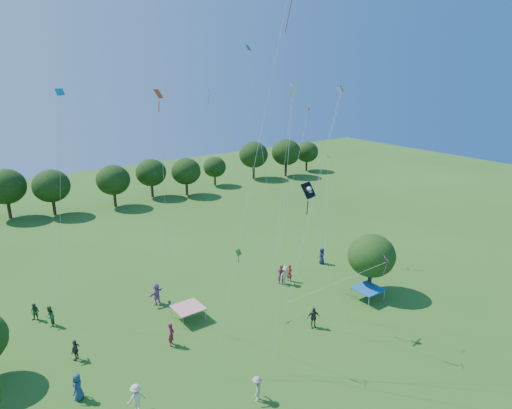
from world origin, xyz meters
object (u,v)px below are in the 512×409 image
object	(u,v)px
tent_red_stripe	(188,308)
tent_blue	(368,289)
pirate_kite	(309,192)
near_tree_east	(372,256)
red_high_kite	(277,50)

from	to	relation	value
tent_red_stripe	tent_blue	distance (m)	15.37
tent_red_stripe	pirate_kite	bearing A→B (deg)	-37.61
near_tree_east	red_high_kite	bearing A→B (deg)	-179.12
pirate_kite	red_high_kite	size ratio (longest dim) A/B	0.42
tent_blue	pirate_kite	size ratio (longest dim) A/B	0.22
near_tree_east	pirate_kite	bearing A→B (deg)	-178.41
near_tree_east	tent_blue	distance (m)	2.90
pirate_kite	tent_blue	bearing A→B (deg)	-5.45
tent_red_stripe	pirate_kite	distance (m)	13.36
pirate_kite	red_high_kite	distance (m)	10.24
tent_red_stripe	pirate_kite	size ratio (longest dim) A/B	0.22
near_tree_east	tent_red_stripe	bearing A→B (deg)	160.32
pirate_kite	red_high_kite	bearing A→B (deg)	179.07
near_tree_east	tent_red_stripe	world-z (taller)	near_tree_east
tent_blue	red_high_kite	size ratio (longest dim) A/B	0.09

